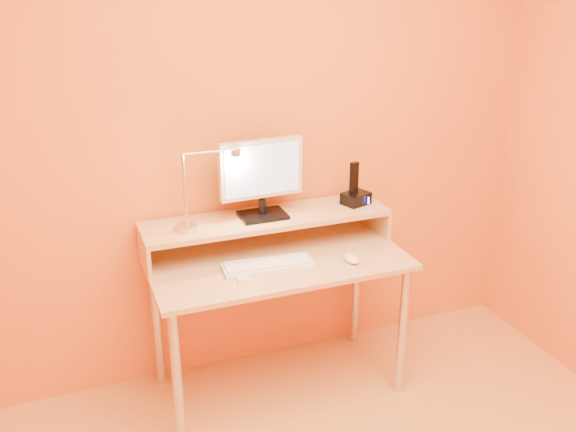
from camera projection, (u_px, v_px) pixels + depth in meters
name	position (u px, v px, depth m)	size (l,w,h in m)	color
wall_back	(254.00, 133.00, 2.99)	(3.00, 0.04, 2.50)	orange
desk_leg_fl	(177.00, 382.00, 2.65)	(0.04, 0.04, 0.69)	silver
desk_leg_fr	(402.00, 332.00, 3.01)	(0.04, 0.04, 0.69)	silver
desk_leg_bl	(157.00, 324.00, 3.08)	(0.04, 0.04, 0.69)	silver
desk_leg_br	(356.00, 286.00, 3.45)	(0.04, 0.04, 0.69)	silver
desk_lower	(278.00, 261.00, 2.91)	(1.20, 0.60, 0.03)	tan
shelf_riser_left	(144.00, 252.00, 2.82)	(0.02, 0.30, 0.14)	tan
shelf_riser_right	(375.00, 218.00, 3.21)	(0.02, 0.30, 0.14)	tan
desk_shelf	(267.00, 219.00, 2.99)	(1.20, 0.30, 0.03)	tan
monitor_foot	(263.00, 215.00, 2.97)	(0.22, 0.16, 0.02)	black
monitor_neck	(263.00, 207.00, 2.95)	(0.04, 0.04, 0.07)	black
monitor_panel	(261.00, 169.00, 2.90)	(0.41, 0.04, 0.28)	silver
monitor_back	(260.00, 167.00, 2.92)	(0.36, 0.01, 0.23)	black
monitor_screen	(263.00, 170.00, 2.88)	(0.37, 0.00, 0.24)	#A0ACD7
lamp_base	(187.00, 227.00, 2.82)	(0.10, 0.10, 0.03)	silver
lamp_post	(185.00, 191.00, 2.75)	(0.01, 0.01, 0.33)	silver
lamp_arm	(209.00, 152.00, 2.73)	(0.01, 0.01, 0.24)	silver
lamp_head	(236.00, 153.00, 2.78)	(0.04, 0.04, 0.03)	silver
lamp_bulb	(236.00, 156.00, 2.78)	(0.03, 0.03, 0.00)	#FFEAC6
phone_dock	(356.00, 198.00, 3.13)	(0.13, 0.10, 0.06)	black
phone_handset	(354.00, 178.00, 3.08)	(0.04, 0.03, 0.16)	black
phone_led	(369.00, 200.00, 3.10)	(0.01, 0.00, 0.04)	#1A61FF
keyboard	(268.00, 266.00, 2.82)	(0.41, 0.13, 0.02)	white
mouse	(351.00, 259.00, 2.88)	(0.06, 0.10, 0.03)	silver
remote_control	(239.00, 272.00, 2.76)	(0.05, 0.18, 0.02)	white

